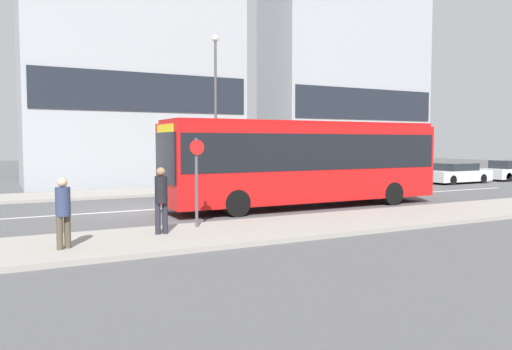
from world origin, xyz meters
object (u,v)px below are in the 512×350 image
(city_bus, at_px, (305,158))
(pedestrian_near_stop, at_px, (63,209))
(bus_stop_sign, at_px, (197,175))
(parked_car_1, at_px, (457,174))
(pedestrian_down_pavement, at_px, (161,196))
(parked_car_2, at_px, (509,171))
(street_lamp, at_px, (216,98))
(parked_car_0, at_px, (394,175))

(city_bus, distance_m, pedestrian_near_stop, 10.81)
(pedestrian_near_stop, height_order, bus_stop_sign, bus_stop_sign)
(parked_car_1, relative_size, pedestrian_down_pavement, 2.43)
(parked_car_2, bearing_deg, bus_stop_sign, -161.56)
(pedestrian_down_pavement, xyz_separation_m, bus_stop_sign, (1.25, 0.61, 0.49))
(parked_car_2, relative_size, bus_stop_sign, 1.52)
(city_bus, relative_size, parked_car_2, 2.94)
(city_bus, xyz_separation_m, pedestrian_down_pavement, (-7.13, -3.84, -0.81))
(bus_stop_sign, distance_m, street_lamp, 12.22)
(city_bus, bearing_deg, parked_car_1, 14.50)
(bus_stop_sign, bearing_deg, city_bus, 28.87)
(city_bus, distance_m, parked_car_0, 11.30)
(parked_car_0, height_order, parked_car_2, parked_car_0)
(city_bus, relative_size, pedestrian_near_stop, 6.98)
(pedestrian_near_stop, xyz_separation_m, bus_stop_sign, (3.84, 1.41, 0.58))
(pedestrian_down_pavement, bearing_deg, parked_car_1, 22.79)
(street_lamp, bearing_deg, parked_car_0, -10.20)
(parked_car_0, bearing_deg, city_bus, -150.81)
(parked_car_0, distance_m, street_lamp, 11.60)
(city_bus, height_order, parked_car_0, city_bus)
(city_bus, relative_size, pedestrian_down_pavement, 6.41)
(parked_car_1, bearing_deg, parked_car_2, 0.78)
(parked_car_1, distance_m, pedestrian_near_stop, 26.77)
(city_bus, relative_size, bus_stop_sign, 4.46)
(pedestrian_near_stop, bearing_deg, pedestrian_down_pavement, -8.20)
(pedestrian_near_stop, bearing_deg, parked_car_2, -6.82)
(parked_car_0, relative_size, pedestrian_down_pavement, 2.51)
(parked_car_2, distance_m, pedestrian_near_stop, 31.70)
(pedestrian_near_stop, height_order, street_lamp, street_lamp)
(street_lamp, bearing_deg, city_bus, -83.77)
(parked_car_2, bearing_deg, pedestrian_down_pavement, -161.21)
(pedestrian_near_stop, bearing_deg, parked_car_1, -3.38)
(pedestrian_near_stop, relative_size, pedestrian_down_pavement, 0.92)
(city_bus, bearing_deg, pedestrian_near_stop, -159.68)
(parked_car_2, relative_size, street_lamp, 0.49)
(parked_car_0, relative_size, parked_car_2, 1.15)
(parked_car_0, distance_m, parked_car_2, 10.52)
(pedestrian_down_pavement, relative_size, street_lamp, 0.23)
(pedestrian_down_pavement, relative_size, bus_stop_sign, 0.70)
(parked_car_1, relative_size, parked_car_2, 1.12)
(parked_car_0, height_order, street_lamp, street_lamp)
(city_bus, distance_m, parked_car_2, 21.08)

